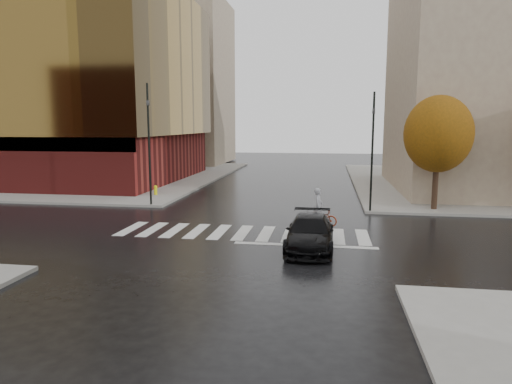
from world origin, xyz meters
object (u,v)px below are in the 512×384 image
at_px(fire_hydrant, 156,190).
at_px(sedan, 310,233).
at_px(cyclist, 319,213).
at_px(traffic_light_ne, 372,145).
at_px(traffic_light_nw, 149,136).

bearing_deg(fire_hydrant, sedan, -46.60).
relative_size(sedan, fire_hydrant, 7.02).
distance_m(cyclist, traffic_light_ne, 5.71).
bearing_deg(traffic_light_nw, cyclist, 83.58).
bearing_deg(sedan, traffic_light_ne, 69.45).
bearing_deg(cyclist, fire_hydrant, 66.20).
distance_m(cyclist, fire_hydrant, 13.69).
bearing_deg(fire_hydrant, cyclist, -33.23).
xyz_separation_m(cyclist, traffic_light_ne, (2.79, 3.80, 3.21)).
distance_m(cyclist, traffic_light_nw, 11.57).
distance_m(sedan, fire_hydrant, 16.24).
bearing_deg(sedan, traffic_light_nw, 141.33).
bearing_deg(cyclist, sedan, -174.42).
bearing_deg(sedan, cyclist, 86.44).
relative_size(traffic_light_nw, fire_hydrant, 11.01).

